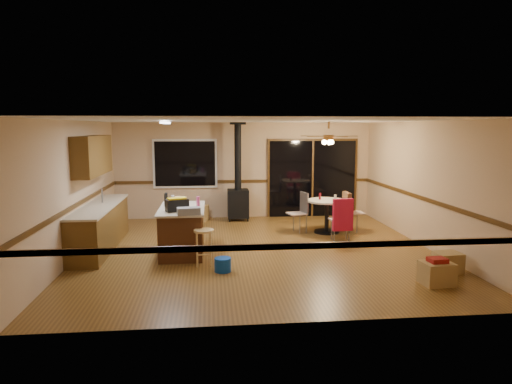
{
  "coord_description": "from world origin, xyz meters",
  "views": [
    {
      "loc": [
        -0.94,
        -8.94,
        2.47
      ],
      "look_at": [
        0.0,
        0.3,
        1.15
      ],
      "focal_mm": 32.0,
      "sensor_mm": 36.0,
      "label": 1
    }
  ],
  "objects": [
    {
      "name": "countertop",
      "position": [
        -3.2,
        0.5,
        0.88
      ],
      "size": [
        0.64,
        3.04,
        0.04
      ],
      "primitive_type": "cube",
      "color": "#C1B295",
      "rests_on": "lower_cabinets"
    },
    {
      "name": "wall_front",
      "position": [
        0.0,
        -3.5,
        1.3
      ],
      "size": [
        7.0,
        0.0,
        7.0
      ],
      "primitive_type": "plane",
      "rotation": [
        -1.57,
        0.0,
        0.0
      ],
      "color": "tan",
      "rests_on": "ground"
    },
    {
      "name": "floor",
      "position": [
        0.0,
        0.0,
        0.0
      ],
      "size": [
        7.0,
        7.0,
        0.0
      ],
      "primitive_type": "plane",
      "color": "brown",
      "rests_on": "ground"
    },
    {
      "name": "bar_stool",
      "position": [
        -1.07,
        -0.9,
        0.33
      ],
      "size": [
        0.37,
        0.37,
        0.65
      ],
      "primitive_type": "cylinder",
      "rotation": [
        0.0,
        0.0,
        -0.04
      ],
      "color": "tan",
      "rests_on": "floor"
    },
    {
      "name": "kitchen_island",
      "position": [
        -1.5,
        0.0,
        0.45
      ],
      "size": [
        0.88,
        1.68,
        0.9
      ],
      "color": "#422210",
      "rests_on": "ground"
    },
    {
      "name": "wall_right",
      "position": [
        3.5,
        0.0,
        1.3
      ],
      "size": [
        0.0,
        7.0,
        7.0
      ],
      "primitive_type": "plane",
      "rotation": [
        1.57,
        0.0,
        -1.57
      ],
      "color": "tan",
      "rests_on": "ground"
    },
    {
      "name": "box_corner_a",
      "position": [
        2.61,
        -2.31,
        0.18
      ],
      "size": [
        0.51,
        0.44,
        0.36
      ],
      "primitive_type": "cube",
      "rotation": [
        0.0,
        0.0,
        0.08
      ],
      "color": "#9D7C46",
      "rests_on": "floor"
    },
    {
      "name": "wood_stove",
      "position": [
        -0.2,
        3.05,
        0.73
      ],
      "size": [
        0.55,
        0.5,
        2.52
      ],
      "color": "black",
      "rests_on": "ground"
    },
    {
      "name": "bottle_white",
      "position": [
        -1.7,
        0.34,
        1.0
      ],
      "size": [
        0.08,
        0.08,
        0.2
      ],
      "primitive_type": "cylinder",
      "rotation": [
        0.0,
        0.0,
        0.28
      ],
      "color": "white",
      "rests_on": "kitchen_island"
    },
    {
      "name": "window",
      "position": [
        -1.6,
        3.45,
        1.5
      ],
      "size": [
        1.72,
        0.1,
        1.32
      ],
      "primitive_type": "cube",
      "color": "black",
      "rests_on": "ground"
    },
    {
      "name": "chair_left",
      "position": [
        1.19,
        1.52,
        0.59
      ],
      "size": [
        0.49,
        0.49,
        0.51
      ],
      "color": "tan",
      "rests_on": "ground"
    },
    {
      "name": "bottle_dark",
      "position": [
        -1.82,
        0.2,
        1.04
      ],
      "size": [
        0.09,
        0.09,
        0.27
      ],
      "primitive_type": "cylinder",
      "rotation": [
        0.0,
        0.0,
        -0.14
      ],
      "color": "black",
      "rests_on": "kitchen_island"
    },
    {
      "name": "chair_rail",
      "position": [
        0.0,
        0.0,
        1.0
      ],
      "size": [
        7.0,
        7.0,
        0.08
      ],
      "primitive_type": null,
      "color": "#452C11",
      "rests_on": "ground"
    },
    {
      "name": "toolbox_yellow_lid",
      "position": [
        -1.57,
        -0.37,
        1.14
      ],
      "size": [
        0.38,
        0.28,
        0.03
      ],
      "primitive_type": "cube",
      "rotation": [
        0.0,
        0.0,
        0.35
      ],
      "color": "gold",
      "rests_on": "toolbox_black"
    },
    {
      "name": "toolbox_grey",
      "position": [
        -1.33,
        -0.72,
        0.96
      ],
      "size": [
        0.44,
        0.29,
        0.13
      ],
      "primitive_type": "cube",
      "rotation": [
        0.0,
        0.0,
        0.14
      ],
      "color": "slate",
      "rests_on": "kitchen_island"
    },
    {
      "name": "box_under_window",
      "position": [
        -1.29,
        3.1,
        0.21
      ],
      "size": [
        0.62,
        0.56,
        0.41
      ],
      "primitive_type": "cube",
      "rotation": [
        0.0,
        0.0,
        -0.32
      ],
      "color": "#9D7C46",
      "rests_on": "floor"
    },
    {
      "name": "sliding_door",
      "position": [
        1.9,
        3.45,
        1.05
      ],
      "size": [
        2.52,
        0.1,
        2.1
      ],
      "primitive_type": "cube",
      "color": "black",
      "rests_on": "ground"
    },
    {
      "name": "box_corner_b",
      "position": [
        3.1,
        -1.74,
        0.17
      ],
      "size": [
        0.45,
        0.4,
        0.35
      ],
      "primitive_type": "cube",
      "rotation": [
        0.0,
        0.0,
        0.07
      ],
      "color": "#9D7C46",
      "rests_on": "floor"
    },
    {
      "name": "wall_back",
      "position": [
        0.0,
        3.5,
        1.3
      ],
      "size": [
        7.0,
        0.0,
        7.0
      ],
      "primitive_type": "plane",
      "rotation": [
        1.57,
        0.0,
        0.0
      ],
      "color": "tan",
      "rests_on": "ground"
    },
    {
      "name": "upper_cabinets",
      "position": [
        -3.33,
        0.7,
        1.9
      ],
      "size": [
        0.35,
        2.0,
        0.8
      ],
      "primitive_type": "cube",
      "color": "brown",
      "rests_on": "ground"
    },
    {
      "name": "glass_cream",
      "position": [
        1.97,
        1.34,
        0.85
      ],
      "size": [
        0.06,
        0.06,
        0.13
      ],
      "primitive_type": "cylinder",
      "rotation": [
        0.0,
        0.0,
        -0.07
      ],
      "color": "beige",
      "rests_on": "dining_table"
    },
    {
      "name": "box_on_island",
      "position": [
        -1.56,
        0.15,
        0.99
      ],
      "size": [
        0.3,
        0.34,
        0.19
      ],
      "primitive_type": "cube",
      "rotation": [
        0.0,
        0.0,
        -0.36
      ],
      "color": "#9D7C46",
      "rests_on": "kitchen_island"
    },
    {
      "name": "dining_table",
      "position": [
        1.79,
        1.39,
        0.53
      ],
      "size": [
        0.95,
        0.95,
        0.78
      ],
      "color": "black",
      "rests_on": "ground"
    },
    {
      "name": "glass_red",
      "position": [
        1.64,
        1.49,
        0.86
      ],
      "size": [
        0.08,
        0.08,
        0.16
      ],
      "primitive_type": "cylinder",
      "rotation": [
        0.0,
        0.0,
        0.43
      ],
      "color": "#590C14",
      "rests_on": "dining_table"
    },
    {
      "name": "ceiling_fan",
      "position": [
        1.79,
        1.39,
        2.21
      ],
      "size": [
        0.24,
        0.24,
        0.55
      ],
      "color": "brown",
      "rests_on": "ceiling"
    },
    {
      "name": "toolbox_black",
      "position": [
        -1.57,
        -0.37,
        1.01
      ],
      "size": [
        0.46,
        0.35,
        0.23
      ],
      "primitive_type": "cube",
      "rotation": [
        0.0,
        0.0,
        0.35
      ],
      "color": "black",
      "rests_on": "kitchen_island"
    },
    {
      "name": "ceiling",
      "position": [
        0.0,
        0.0,
        2.6
      ],
      "size": [
        7.0,
        7.0,
        0.0
      ],
      "primitive_type": "plane",
      "rotation": [
        3.14,
        0.0,
        0.0
      ],
      "color": "silver",
      "rests_on": "ground"
    },
    {
      "name": "wall_left",
      "position": [
        -3.5,
        0.0,
        1.3
      ],
      "size": [
        0.0,
        7.0,
        7.0
      ],
      "primitive_type": "plane",
      "rotation": [
        1.57,
        0.0,
        1.57
      ],
      "color": "tan",
      "rests_on": "ground"
    },
    {
      "name": "box_small_red",
      "position": [
        2.61,
        -2.31,
        0.4
      ],
      "size": [
        0.29,
        0.25,
        0.07
      ],
      "primitive_type": "cube",
      "rotation": [
        0.0,
        0.0,
        0.08
      ],
      "color": "maroon",
      "rests_on": "box_corner_a"
    },
    {
      "name": "chair_right",
      "position": [
        2.31,
        1.44,
        0.6
      ],
      "size": [
        0.46,
        0.44,
        0.7
      ],
      "color": "tan",
      "rests_on": "ground"
    },
    {
      "name": "fluorescent_strip",
      "position": [
        -1.8,
        0.3,
        2.56
      ],
      "size": [
        0.1,
        1.2,
        0.04
      ],
      "primitive_type": "cube",
      "color": "white",
      "rests_on": "ceiling"
    },
    {
      "name": "chair_near",
      "position": [
        1.9,
        0.51,
        0.6
      ],
      "size": [
        0.45,
        0.49,
        0.7
      ],
      "color": "tan",
      "rests_on": "ground"
    },
    {
      "name": "blue_bucket",
      "position": [
        -0.74,
        -1.31,
        0.12
      ],
      "size": [
        0.37,
        0.37,
        0.24
      ],
      "primitive_type": "cylinder",
      "rotation": [
        0.0,
        0.0,
        0.37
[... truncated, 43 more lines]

